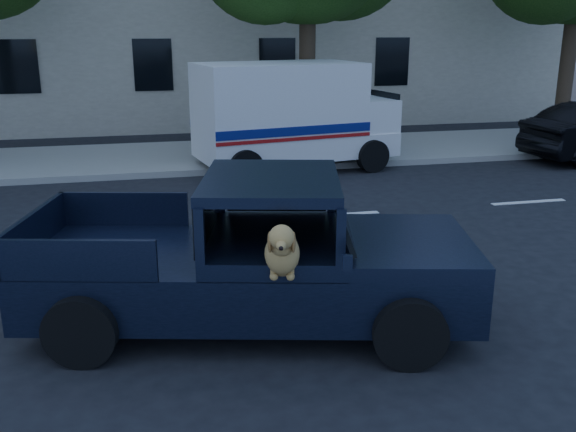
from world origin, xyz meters
name	(u,v)px	position (x,y,z in m)	size (l,w,h in m)	color
ground	(111,312)	(0.00, 0.00, 0.00)	(120.00, 120.00, 0.00)	black
far_sidewalk	(123,160)	(0.00, 9.20, 0.07)	(60.00, 4.00, 0.15)	gray
lane_stripes	(232,222)	(2.00, 3.40, 0.01)	(21.60, 0.14, 0.01)	silver
pickup_truck	(244,277)	(1.57, -0.72, 0.61)	(5.35, 3.15, 1.80)	black
mail_truck	(291,124)	(4.06, 7.48, 1.12)	(4.98, 3.07, 2.56)	silver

